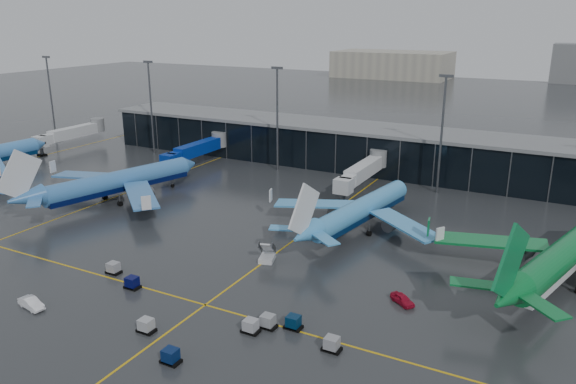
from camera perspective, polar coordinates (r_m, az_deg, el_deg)
The scene contains 12 objects.
ground at distance 93.62m, azimuth -7.95°, elevation -6.00°, with size 600.00×600.00×0.00m, color #282B2D.
terminal_pier at distance 144.21m, azimuth 6.50°, elevation 4.69°, with size 142.00×17.00×10.70m.
jet_bridges at distance 145.09m, azimuth -9.37°, elevation 4.29°, with size 94.00×27.50×7.20m.
flood_masts at distance 129.81m, azimuth 6.70°, elevation 7.04°, with size 203.00×0.50×25.50m.
taxi_lines at distance 97.03m, azimuth 0.56°, elevation -4.95°, with size 220.00×120.00×0.02m.
airliner_arkefly at distance 121.06m, azimuth -16.80°, elevation 2.23°, with size 38.66×44.03×13.53m, color #3977BD, non-canonical shape.
airliner_klm_near at distance 100.90m, azimuth 7.55°, elevation -0.51°, with size 35.09×39.96×12.28m, color #439BDE, non-canonical shape.
airliner_aer_lingus at distance 89.37m, azimuth 26.55°, elevation -4.16°, with size 39.32×44.78×13.76m, color #0D7033, non-canonical shape.
baggage_carts at distance 73.22m, azimuth -8.06°, elevation -12.38°, with size 39.43×15.49×1.70m.
mobile_airstair at distance 89.13m, azimuth -2.14°, elevation -6.53°, with size 3.05×3.71×3.45m.
service_van_red at distance 78.16m, azimuth 11.55°, elevation -10.62°, with size 1.57×3.90×1.33m, color #B00D29.
service_van_white at distance 82.81m, azimuth -24.63°, elevation -10.23°, with size 1.53×4.38×1.44m, color white.
Camera 1 is at (51.34, -69.03, 36.94)m, focal length 35.00 mm.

